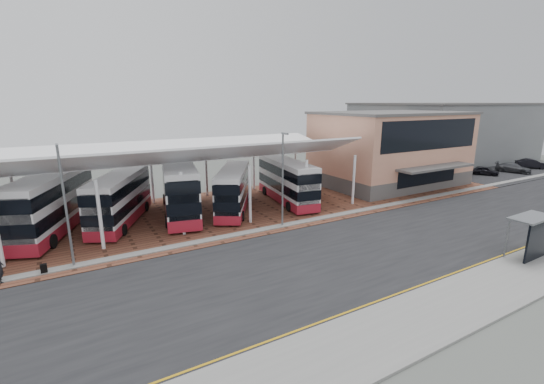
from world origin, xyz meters
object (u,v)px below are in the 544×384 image
object	(u,v)px
bus_5	(287,181)
bus_4	(234,190)
bus_2	(120,199)
bus_shelter	(536,232)
terminal	(390,148)
carpark_car_b	(513,168)
carpark_car_c	(532,164)
bus_3	(179,189)
bus_1	(52,204)
carpark_car_a	(485,171)

from	to	relation	value
bus_5	bus_4	bearing A→B (deg)	-169.10
bus_2	bus_shelter	size ratio (longest dim) A/B	2.95
terminal	carpark_car_b	bearing A→B (deg)	-11.31
carpark_car_c	bus_shelter	world-z (taller)	bus_shelter
terminal	bus_3	xyz separation A→B (m)	(-27.66, 0.16, -2.15)
bus_3	carpark_car_c	bearing A→B (deg)	8.15
bus_2	bus_5	size ratio (longest dim) A/B	0.95
terminal	bus_shelter	distance (m)	23.92
bus_1	bus_2	distance (m)	5.19
terminal	bus_4	size ratio (longest dim) A/B	1.86
terminal	bus_5	world-z (taller)	terminal
bus_1	bus_5	distance (m)	21.60
carpark_car_a	carpark_car_b	xyz separation A→B (m)	(5.68, -1.04, 0.06)
terminal	bus_1	distance (m)	38.13
bus_3	bus_5	world-z (taller)	bus_3
bus_3	bus_shelter	world-z (taller)	bus_3
bus_2	carpark_car_c	world-z (taller)	bus_2
bus_1	carpark_car_b	size ratio (longest dim) A/B	2.52
bus_1	bus_shelter	xyz separation A→B (m)	(28.68, -22.25, -0.56)
bus_1	bus_3	distance (m)	10.40
terminal	carpark_car_a	size ratio (longest dim) A/B	5.01
bus_4	bus_shelter	world-z (taller)	bus_4
bus_5	carpark_car_a	size ratio (longest dim) A/B	3.01
bus_2	terminal	bearing A→B (deg)	25.70
carpark_car_a	bus_shelter	xyz separation A→B (m)	(-25.61, -18.49, 1.19)
bus_4	carpark_car_c	size ratio (longest dim) A/B	2.20
carpark_car_b	bus_shelter	size ratio (longest dim) A/B	1.32
terminal	bus_4	world-z (taller)	terminal
bus_1	carpark_car_a	bearing A→B (deg)	17.69
bus_2	bus_5	bearing A→B (deg)	21.27
bus_1	bus_shelter	bearing A→B (deg)	-16.15
carpark_car_b	bus_2	bearing A→B (deg)	158.74
bus_1	bus_2	bearing A→B (deg)	18.94
terminal	bus_2	world-z (taller)	terminal
carpark_car_a	carpark_car_c	bearing A→B (deg)	-36.25
terminal	bus_2	distance (m)	32.98
bus_3	carpark_car_a	xyz separation A→B (m)	(43.90, -3.50, -1.81)
terminal	bus_1	xyz separation A→B (m)	(-38.06, 0.42, -2.20)
bus_4	bus_shelter	xyz separation A→B (m)	(13.41, -20.43, -0.24)
bus_5	carpark_car_a	distance (m)	32.87
bus_2	carpark_car_b	distance (m)	55.01
bus_1	carpark_car_a	xyz separation A→B (m)	(54.29, -3.76, -1.75)
carpark_car_b	bus_shelter	bearing A→B (deg)	-167.36
carpark_car_b	carpark_car_c	world-z (taller)	carpark_car_c
bus_3	carpark_car_b	xyz separation A→B (m)	(49.57, -4.54, -1.75)
terminal	bus_4	distance (m)	22.97
bus_2	bus_5	world-z (taller)	bus_5
bus_1	carpark_car_b	bearing A→B (deg)	17.08
bus_1	bus_3	size ratio (longest dim) A/B	0.97
bus_shelter	bus_4	bearing A→B (deg)	121.99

